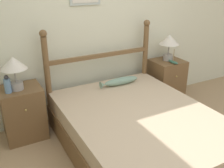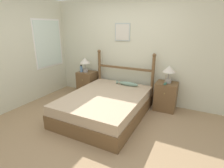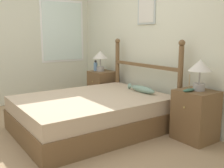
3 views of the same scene
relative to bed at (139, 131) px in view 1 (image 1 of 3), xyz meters
name	(u,v)px [view 1 (image 1 of 3)]	position (x,y,z in m)	size (l,w,h in m)	color
wall_back	(95,22)	(0.02, 1.17, 1.04)	(6.40, 0.08, 2.55)	beige
bed	(139,131)	(0.00, 0.00, 0.00)	(1.55, 2.06, 0.48)	brown
headboard	(101,67)	(0.00, 0.99, 0.47)	(1.57, 0.09, 1.28)	brown
nightstand_left	(23,113)	(-1.10, 0.89, 0.09)	(0.47, 0.45, 0.65)	brown
nightstand_right	(166,80)	(1.10, 0.89, 0.09)	(0.47, 0.45, 0.65)	brown
table_lamp_left	(14,66)	(-1.13, 0.87, 0.70)	(0.29, 0.29, 0.39)	gray
table_lamp_right	(169,42)	(1.11, 0.91, 0.70)	(0.29, 0.29, 0.39)	gray
bottle	(7,85)	(-1.23, 0.82, 0.51)	(0.07, 0.07, 0.21)	#668CB2
model_boat	(173,62)	(1.08, 0.75, 0.44)	(0.07, 0.20, 0.22)	#386651
fish_pillow	(120,81)	(0.18, 0.78, 0.29)	(0.57, 0.12, 0.10)	gray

